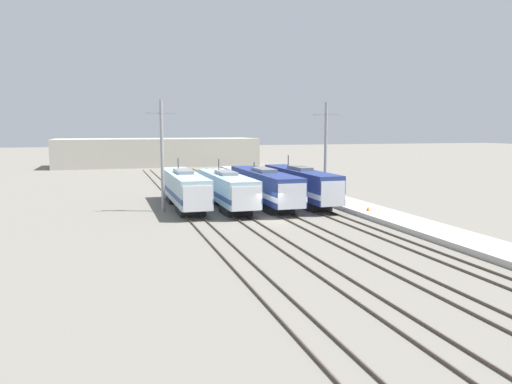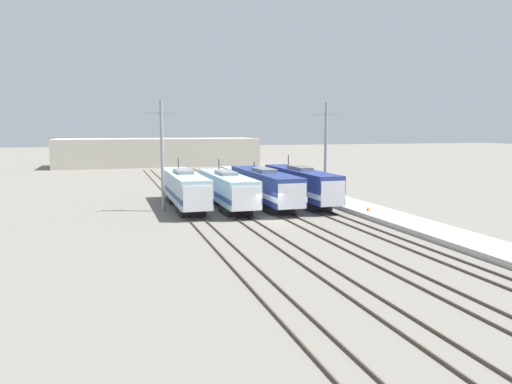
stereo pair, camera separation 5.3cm
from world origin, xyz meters
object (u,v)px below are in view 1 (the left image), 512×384
catenary_tower_right (326,151)px  traffic_cone (368,209)px  catenary_tower_left (162,154)px  locomotive_center_right (265,187)px  locomotive_far_right (301,185)px  locomotive_center_left (227,190)px  locomotive_far_left (184,189)px

catenary_tower_right → traffic_cone: bearing=-84.6°
catenary_tower_right → catenary_tower_left: bearing=180.0°
locomotive_center_right → traffic_cone: bearing=-47.0°
catenary_tower_left → locomotive_center_right: bearing=0.4°
traffic_cone → catenary_tower_right: bearing=95.4°
locomotive_far_right → catenary_tower_left: bearing=-178.8°
locomotive_center_right → locomotive_center_left: bearing=-174.3°
catenary_tower_left → locomotive_far_right: bearing=1.2°
locomotive_center_right → locomotive_far_right: locomotive_far_right is taller
catenary_tower_left → traffic_cone: (18.87, -8.35, -5.22)m
locomotive_far_left → locomotive_center_left: size_ratio=1.07×
locomotive_center_left → locomotive_far_right: (8.65, 0.67, 0.12)m
locomotive_far_left → catenary_tower_right: catenary_tower_right is taller
locomotive_center_left → catenary_tower_left: 7.72m
locomotive_center_right → catenary_tower_right: catenary_tower_right is taller
locomotive_far_left → locomotive_center_right: 8.72m
locomotive_far_left → traffic_cone: 19.09m
catenary_tower_left → catenary_tower_right: size_ratio=1.00×
locomotive_center_left → locomotive_far_right: locomotive_far_right is taller
locomotive_center_right → catenary_tower_right: (7.06, -0.07, 3.76)m
traffic_cone → locomotive_center_left: bearing=146.7°
locomotive_far_right → traffic_cone: bearing=-67.8°
locomotive_center_right → catenary_tower_right: size_ratio=1.54×
locomotive_far_left → locomotive_center_left: 4.58m
locomotive_center_left → locomotive_center_right: (4.33, 0.43, 0.09)m
locomotive_center_right → catenary_tower_left: bearing=-179.6°
catenary_tower_left → catenary_tower_right: bearing=0.0°
locomotive_far_right → traffic_cone: size_ratio=37.82×
locomotive_far_right → traffic_cone: 9.47m
locomotive_center_left → locomotive_far_right: 8.68m
locomotive_far_right → catenary_tower_left: size_ratio=1.53×
traffic_cone → locomotive_far_right: bearing=112.2°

